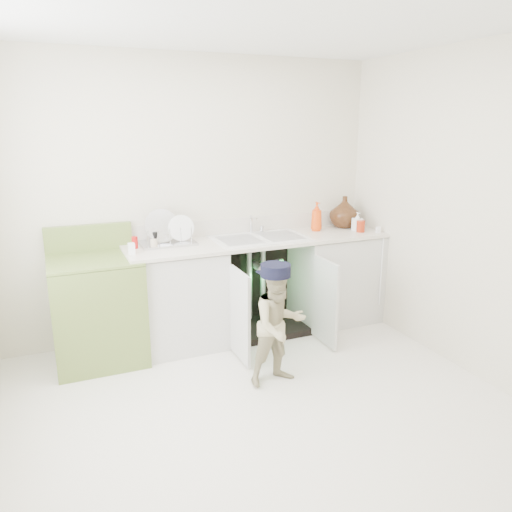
% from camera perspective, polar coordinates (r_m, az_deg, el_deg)
% --- Properties ---
extents(ground, '(3.50, 3.50, 0.00)m').
position_cam_1_polar(ground, '(3.64, 0.10, -16.81)').
color(ground, beige).
rests_on(ground, ground).
extents(room_shell, '(6.00, 5.50, 1.26)m').
position_cam_1_polar(room_shell, '(3.17, 0.11, 2.79)').
color(room_shell, beige).
rests_on(room_shell, ground).
extents(counter_run, '(2.44, 1.02, 1.21)m').
position_cam_1_polar(counter_run, '(4.66, 0.74, -3.06)').
color(counter_run, silver).
rests_on(counter_run, ground).
extents(avocado_stove, '(0.71, 0.65, 1.10)m').
position_cam_1_polar(avocado_stove, '(4.29, -17.65, -5.71)').
color(avocado_stove, olive).
rests_on(avocado_stove, ground).
extents(repair_worker, '(0.56, 0.80, 0.93)m').
position_cam_1_polar(repair_worker, '(3.74, 2.65, -7.75)').
color(repair_worker, tan).
rests_on(repair_worker, ground).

